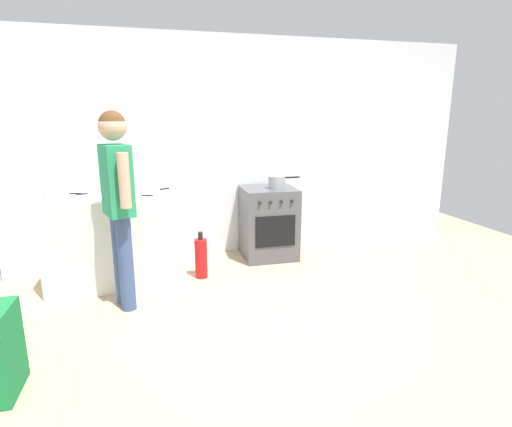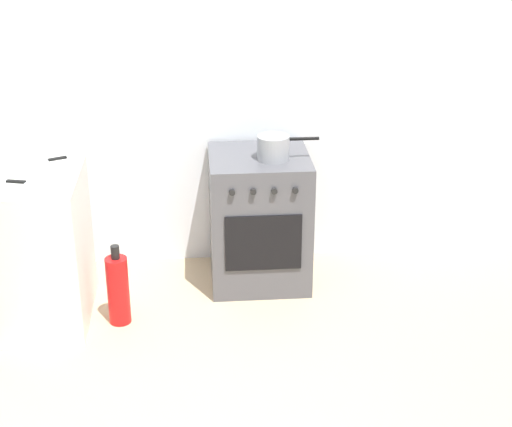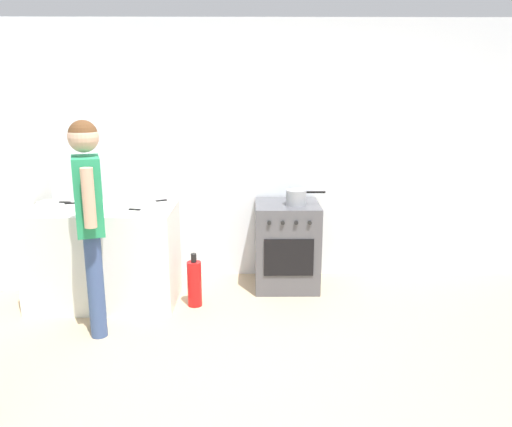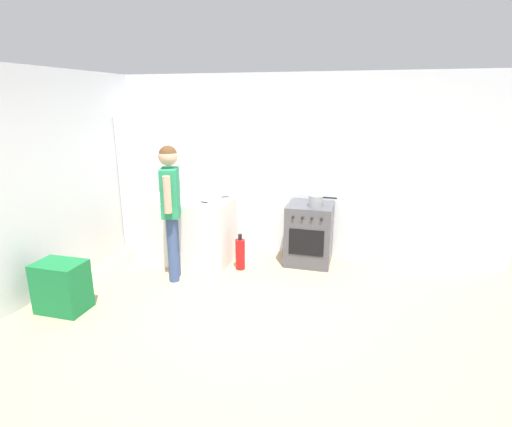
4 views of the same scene
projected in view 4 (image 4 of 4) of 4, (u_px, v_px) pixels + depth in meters
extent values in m
plane|color=tan|center=(256.00, 314.00, 4.33)|extent=(8.00, 8.00, 0.00)
cube|color=silver|center=(291.00, 167.00, 5.78)|extent=(6.00, 0.10, 2.60)
cube|color=silver|center=(64.00, 177.00, 4.99)|extent=(0.10, 3.10, 2.60)
cube|color=silver|center=(186.00, 230.00, 5.66)|extent=(1.30, 0.70, 0.90)
cube|color=#4C4C51|center=(309.00, 234.00, 5.60)|extent=(0.62, 0.60, 0.85)
cube|color=black|center=(306.00, 243.00, 5.32)|extent=(0.47, 0.01, 0.36)
cylinder|color=black|center=(299.00, 206.00, 5.40)|extent=(0.20, 0.20, 0.01)
cylinder|color=black|center=(320.00, 208.00, 5.33)|extent=(0.20, 0.20, 0.01)
cylinder|color=black|center=(302.00, 202.00, 5.63)|extent=(0.20, 0.20, 0.01)
cylinder|color=black|center=(322.00, 203.00, 5.56)|extent=(0.20, 0.20, 0.01)
cylinder|color=black|center=(293.00, 217.00, 5.26)|extent=(0.04, 0.02, 0.04)
cylinder|color=black|center=(302.00, 218.00, 5.23)|extent=(0.04, 0.02, 0.04)
cylinder|color=black|center=(312.00, 219.00, 5.20)|extent=(0.04, 0.02, 0.04)
cylinder|color=black|center=(321.00, 220.00, 5.17)|extent=(0.04, 0.02, 0.04)
cylinder|color=gray|center=(316.00, 201.00, 5.37)|extent=(0.20, 0.20, 0.15)
cylinder|color=black|center=(330.00, 198.00, 5.31)|extent=(0.18, 0.02, 0.02)
cube|color=silver|center=(214.00, 204.00, 5.30)|extent=(0.20, 0.08, 0.01)
cube|color=black|center=(204.00, 202.00, 5.37)|extent=(0.11, 0.05, 0.01)
cube|color=silver|center=(156.00, 193.00, 5.88)|extent=(0.22, 0.06, 0.01)
cube|color=black|center=(166.00, 194.00, 5.83)|extent=(0.11, 0.04, 0.01)
cube|color=silver|center=(217.00, 197.00, 5.65)|extent=(0.10, 0.06, 0.01)
cube|color=black|center=(225.00, 197.00, 5.66)|extent=(0.11, 0.07, 0.01)
cube|color=silver|center=(177.00, 195.00, 5.76)|extent=(0.14, 0.07, 0.01)
cube|color=black|center=(169.00, 195.00, 5.76)|extent=(0.11, 0.05, 0.01)
cylinder|color=#384C7A|center=(173.00, 250.00, 5.01)|extent=(0.13, 0.13, 0.84)
cylinder|color=#384C7A|center=(174.00, 245.00, 5.16)|extent=(0.13, 0.13, 0.84)
cube|color=#268C59|center=(170.00, 192.00, 4.88)|extent=(0.30, 0.39, 0.60)
cylinder|color=tan|center=(167.00, 195.00, 4.65)|extent=(0.09, 0.09, 0.44)
cylinder|color=tan|center=(173.00, 186.00, 5.11)|extent=(0.09, 0.09, 0.44)
sphere|color=tan|center=(168.00, 156.00, 4.76)|extent=(0.23, 0.23, 0.23)
sphere|color=brown|center=(168.00, 155.00, 4.76)|extent=(0.22, 0.22, 0.22)
cylinder|color=red|center=(240.00, 254.00, 5.42)|extent=(0.13, 0.13, 0.42)
cylinder|color=black|center=(240.00, 237.00, 5.36)|extent=(0.05, 0.05, 0.08)
cube|color=#197238|center=(63.00, 298.00, 4.38)|extent=(0.52, 0.36, 0.28)
cube|color=#197238|center=(60.00, 275.00, 4.30)|extent=(0.52, 0.36, 0.28)
cube|color=silver|center=(141.00, 182.00, 6.19)|extent=(0.48, 0.44, 2.00)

